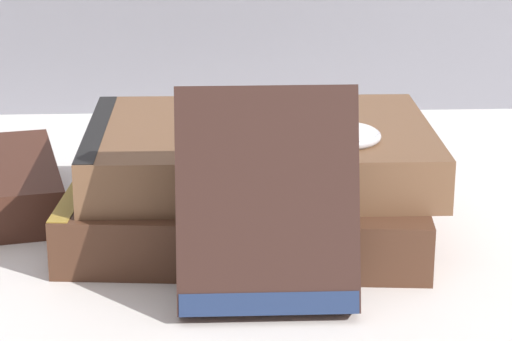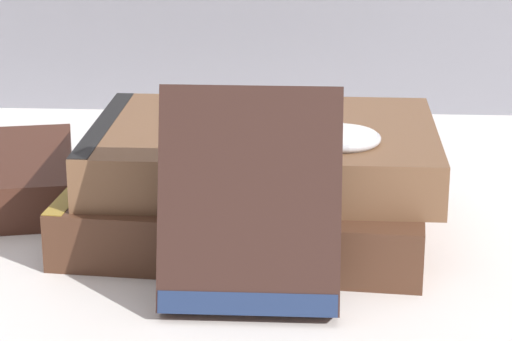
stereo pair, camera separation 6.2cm
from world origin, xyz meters
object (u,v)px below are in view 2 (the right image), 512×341
Objects in this scene: book_flat_bottom at (241,206)px; book_flat_top at (255,151)px; book_leaning_front at (250,209)px; pocket_watch at (341,138)px; reading_glasses at (186,162)px.

book_flat_top is at bearing 56.68° from book_flat_bottom.
book_leaning_front is at bearing -78.34° from book_flat_bottom.
pocket_watch is (0.05, 0.08, 0.02)m from book_leaning_front.
reading_glasses is at bearing 115.57° from book_flat_top.
book_flat_bottom is 1.07× the size of book_flat_top.
book_flat_bottom is 0.08m from pocket_watch.
pocket_watch is 0.49× the size of reading_glasses.
book_flat_bottom is at bearing 159.71° from pocket_watch.
book_leaning_front reaches higher than book_flat_bottom.
book_leaning_front reaches higher than pocket_watch.
pocket_watch is 0.21m from reading_glasses.
book_flat_top is 0.07m from pocket_watch.
book_flat_top reaches higher than reading_glasses.
book_leaning_front is at bearing -120.32° from pocket_watch.
book_flat_top is at bearing 91.88° from book_leaning_front.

